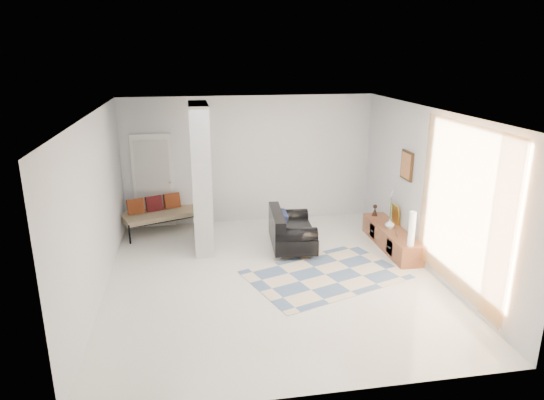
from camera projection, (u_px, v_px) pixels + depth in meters
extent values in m
plane|color=white|center=(272.00, 277.00, 8.29)|extent=(6.00, 6.00, 0.00)
plane|color=white|center=(272.00, 112.00, 7.46)|extent=(6.00, 6.00, 0.00)
plane|color=silver|center=(249.00, 160.00, 10.70)|extent=(6.00, 0.00, 6.00)
plane|color=silver|center=(321.00, 282.00, 5.05)|extent=(6.00, 0.00, 6.00)
plane|color=silver|center=(96.00, 208.00, 7.43)|extent=(0.00, 6.00, 6.00)
plane|color=silver|center=(430.00, 191.00, 8.32)|extent=(0.00, 6.00, 6.00)
cube|color=#AFB4B6|center=(201.00, 178.00, 9.20)|extent=(0.35, 1.20, 2.80)
cube|color=white|center=(153.00, 181.00, 10.44)|extent=(0.85, 0.06, 2.04)
plane|color=#F4A040|center=(462.00, 209.00, 7.21)|extent=(0.00, 2.55, 2.55)
cube|color=#3E2511|center=(407.00, 165.00, 9.09)|extent=(0.04, 0.45, 0.55)
cube|color=brown|center=(391.00, 238.00, 9.48)|extent=(0.45, 1.99, 0.40)
cube|color=#3E2511|center=(390.00, 247.00, 9.03)|extent=(0.02, 0.27, 0.28)
cube|color=#3E2511|center=(373.00, 231.00, 9.86)|extent=(0.02, 0.27, 0.28)
cube|color=gold|center=(396.00, 214.00, 9.65)|extent=(0.09, 0.32, 0.40)
cube|color=silver|center=(397.00, 234.00, 8.97)|extent=(0.04, 0.10, 0.12)
cylinder|color=silver|center=(280.00, 258.00, 8.95)|extent=(0.05, 0.05, 0.10)
cylinder|color=silver|center=(274.00, 236.00, 9.99)|extent=(0.05, 0.05, 0.10)
cylinder|color=silver|center=(312.00, 256.00, 9.00)|extent=(0.05, 0.05, 0.10)
cylinder|color=silver|center=(303.00, 235.00, 10.05)|extent=(0.05, 0.05, 0.10)
cube|color=black|center=(292.00, 236.00, 9.44)|extent=(0.90, 1.40, 0.30)
cube|color=black|center=(277.00, 221.00, 9.32)|extent=(0.30, 1.35, 0.36)
cylinder|color=black|center=(296.00, 235.00, 8.85)|extent=(0.78, 0.34, 0.28)
cylinder|color=black|center=(289.00, 216.00, 9.90)|extent=(0.78, 0.34, 0.28)
cube|color=black|center=(283.00, 220.00, 9.32)|extent=(0.18, 0.50, 0.31)
cylinder|color=black|center=(130.00, 234.00, 9.67)|extent=(0.04, 0.04, 0.40)
cylinder|color=black|center=(207.00, 220.00, 10.50)|extent=(0.04, 0.04, 0.40)
cylinder|color=black|center=(121.00, 224.00, 10.24)|extent=(0.04, 0.04, 0.40)
cylinder|color=black|center=(195.00, 211.00, 11.07)|extent=(0.04, 0.04, 0.40)
cube|color=tan|center=(164.00, 214.00, 10.32)|extent=(1.85, 1.29, 0.12)
cube|color=maroon|center=(136.00, 206.00, 10.11)|extent=(0.38, 0.28, 0.33)
cube|color=maroon|center=(154.00, 204.00, 10.30)|extent=(0.38, 0.28, 0.33)
cube|color=maroon|center=(172.00, 201.00, 10.50)|extent=(0.38, 0.28, 0.33)
cube|color=beige|center=(325.00, 275.00, 8.37)|extent=(2.99, 2.47, 0.01)
cylinder|color=beige|center=(412.00, 229.00, 8.51)|extent=(0.12, 0.12, 0.63)
imported|color=white|center=(390.00, 224.00, 9.40)|extent=(0.19, 0.19, 0.19)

